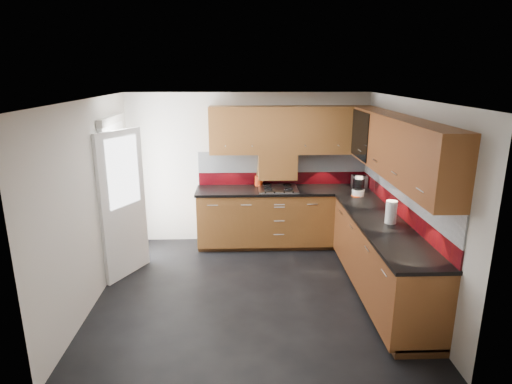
{
  "coord_description": "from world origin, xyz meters",
  "views": [
    {
      "loc": [
        -0.11,
        -4.91,
        2.7
      ],
      "look_at": [
        0.08,
        0.65,
        1.13
      ],
      "focal_mm": 30.0,
      "sensor_mm": 36.0,
      "label": 1
    }
  ],
  "objects_px": {
    "utensil_pot": "(259,180)",
    "toaster": "(359,181)",
    "food_processor": "(358,187)",
    "gas_hob": "(278,188)"
  },
  "relations": [
    {
      "from": "utensil_pot",
      "to": "toaster",
      "type": "height_order",
      "value": "utensil_pot"
    },
    {
      "from": "toaster",
      "to": "food_processor",
      "type": "relative_size",
      "value": 0.94
    },
    {
      "from": "utensil_pot",
      "to": "food_processor",
      "type": "height_order",
      "value": "utensil_pot"
    },
    {
      "from": "utensil_pot",
      "to": "toaster",
      "type": "relative_size",
      "value": 1.64
    },
    {
      "from": "gas_hob",
      "to": "toaster",
      "type": "relative_size",
      "value": 2.16
    },
    {
      "from": "utensil_pot",
      "to": "toaster",
      "type": "xyz_separation_m",
      "value": [
        1.59,
        -0.12,
        -0.01
      ]
    },
    {
      "from": "toaster",
      "to": "gas_hob",
      "type": "bearing_deg",
      "value": -174.78
    },
    {
      "from": "gas_hob",
      "to": "toaster",
      "type": "distance_m",
      "value": 1.31
    },
    {
      "from": "toaster",
      "to": "food_processor",
      "type": "height_order",
      "value": "food_processor"
    },
    {
      "from": "gas_hob",
      "to": "utensil_pot",
      "type": "relative_size",
      "value": 1.32
    }
  ]
}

